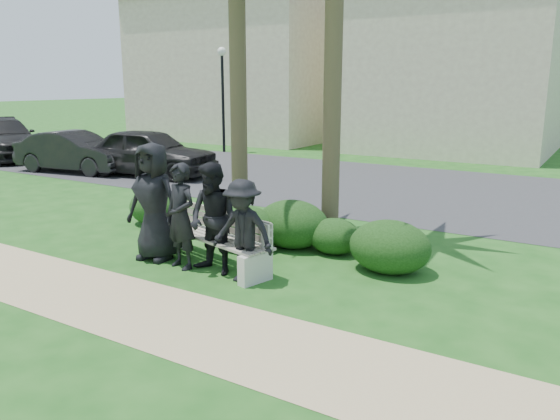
# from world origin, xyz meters

# --- Properties ---
(ground) EXTENTS (160.00, 160.00, 0.00)m
(ground) POSITION_xyz_m (0.00, 0.00, 0.00)
(ground) COLOR #1A4E16
(ground) RESTS_ON ground
(footpath) EXTENTS (30.00, 1.60, 0.01)m
(footpath) POSITION_xyz_m (0.00, -1.80, 0.00)
(footpath) COLOR tan
(footpath) RESTS_ON ground
(asphalt_street) EXTENTS (160.00, 8.00, 0.01)m
(asphalt_street) POSITION_xyz_m (0.00, 8.00, 0.00)
(asphalt_street) COLOR #2D2D30
(asphalt_street) RESTS_ON ground
(stucco_bldg_left) EXTENTS (10.40, 8.40, 7.30)m
(stucco_bldg_left) POSITION_xyz_m (-12.00, 18.00, 3.66)
(stucco_bldg_left) COLOR #BFAE8F
(stucco_bldg_left) RESTS_ON ground
(stucco_bldg_right) EXTENTS (8.40, 8.40, 7.30)m
(stucco_bldg_right) POSITION_xyz_m (-1.00, 18.00, 3.66)
(stucco_bldg_right) COLOR #BFAE8F
(stucco_bldg_right) RESTS_ON ground
(street_lamp) EXTENTS (0.36, 0.36, 4.29)m
(street_lamp) POSITION_xyz_m (-9.00, 12.00, 2.94)
(street_lamp) COLOR black
(street_lamp) RESTS_ON ground
(park_bench) EXTENTS (2.54, 1.13, 0.84)m
(park_bench) POSITION_xyz_m (-0.19, 0.11, 0.38)
(park_bench) COLOR #A79D8C
(park_bench) RESTS_ON ground
(man_a) EXTENTS (0.99, 0.68, 1.93)m
(man_a) POSITION_xyz_m (-1.13, -0.15, 0.96)
(man_a) COLOR black
(man_a) RESTS_ON ground
(man_b) EXTENTS (0.67, 0.51, 1.66)m
(man_b) POSITION_xyz_m (-0.46, -0.26, 0.83)
(man_b) COLOR black
(man_b) RESTS_ON ground
(man_c) EXTENTS (0.89, 0.73, 1.71)m
(man_c) POSITION_xyz_m (0.13, -0.19, 0.85)
(man_c) COLOR black
(man_c) RESTS_ON ground
(man_d) EXTENTS (1.01, 0.62, 1.52)m
(man_d) POSITION_xyz_m (0.72, -0.26, 0.76)
(man_d) COLOR black
(man_d) RESTS_ON ground
(hedge_a) EXTENTS (1.16, 0.96, 0.76)m
(hedge_a) POSITION_xyz_m (-2.77, 1.54, 0.38)
(hedge_a) COLOR black
(hedge_a) RESTS_ON ground
(hedge_c) EXTENTS (1.20, 0.99, 0.78)m
(hedge_c) POSITION_xyz_m (-0.24, 1.15, 0.39)
(hedge_c) COLOR black
(hedge_c) RESTS_ON ground
(hedge_d) EXTENTS (1.33, 1.10, 0.87)m
(hedge_d) POSITION_xyz_m (0.43, 1.66, 0.43)
(hedge_d) COLOR black
(hedge_d) RESTS_ON ground
(hedge_e) EXTENTS (0.95, 0.78, 0.62)m
(hedge_e) POSITION_xyz_m (1.24, 1.70, 0.31)
(hedge_e) COLOR black
(hedge_e) RESTS_ON ground
(hedge_f) EXTENTS (1.27, 1.05, 0.83)m
(hedge_f) POSITION_xyz_m (2.38, 1.30, 0.41)
(hedge_f) COLOR black
(hedge_f) RESTS_ON ground
(car_a) EXTENTS (4.59, 2.45, 1.49)m
(car_a) POSITION_xyz_m (-7.26, 5.89, 0.74)
(car_a) COLOR black
(car_a) RESTS_ON ground
(car_b) EXTENTS (4.19, 2.03, 1.32)m
(car_b) POSITION_xyz_m (-9.84, 5.14, 0.66)
(car_b) COLOR black
(car_b) RESTS_ON ground
(car_c) EXTENTS (5.64, 4.01, 1.52)m
(car_c) POSITION_xyz_m (-14.96, 5.87, 0.76)
(car_c) COLOR black
(car_c) RESTS_ON ground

